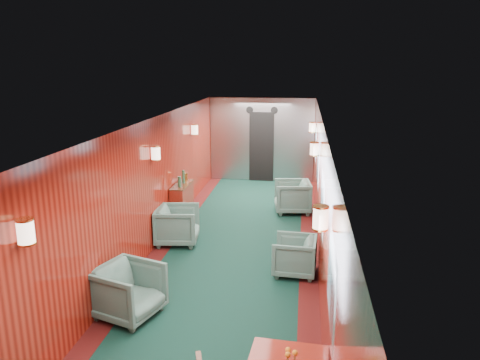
{
  "coord_description": "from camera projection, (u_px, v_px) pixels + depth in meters",
  "views": [
    {
      "loc": [
        1.2,
        -7.38,
        3.37
      ],
      "look_at": [
        0.0,
        1.31,
        1.15
      ],
      "focal_mm": 35.0,
      "sensor_mm": 36.0,
      "label": 1
    }
  ],
  "objects": [
    {
      "name": "armchair_left_near",
      "position": [
        129.0,
        291.0,
        6.31
      ],
      "size": [
        1.01,
        0.99,
        0.73
      ],
      "primitive_type": "imported",
      "rotation": [
        0.0,
        0.0,
        1.25
      ],
      "color": "#1A3E3A",
      "rests_on": "ground"
    },
    {
      "name": "bulkhead",
      "position": [
        262.0,
        140.0,
        13.46
      ],
      "size": [
        2.98,
        0.17,
        2.39
      ],
      "color": "#A6A8AD",
      "rests_on": "ground"
    },
    {
      "name": "credenza",
      "position": [
        182.0,
        203.0,
        10.01
      ],
      "size": [
        0.3,
        0.96,
        1.13
      ],
      "color": "maroon",
      "rests_on": "ground"
    },
    {
      "name": "windows_right",
      "position": [
        320.0,
        181.0,
        7.76
      ],
      "size": [
        0.02,
        8.6,
        0.8
      ],
      "color": "#B6B8BD",
      "rests_on": "ground"
    },
    {
      "name": "armchair_right_far",
      "position": [
        292.0,
        197.0,
        10.73
      ],
      "size": [
        0.9,
        0.88,
        0.74
      ],
      "primitive_type": "imported",
      "rotation": [
        0.0,
        0.0,
        -1.45
      ],
      "color": "#1A3E3A",
      "rests_on": "ground"
    },
    {
      "name": "armchair_right_near",
      "position": [
        294.0,
        256.0,
        7.59
      ],
      "size": [
        0.74,
        0.72,
        0.63
      ],
      "primitive_type": "imported",
      "rotation": [
        0.0,
        0.0,
        -1.64
      ],
      "color": "#1A3E3A",
      "rests_on": "ground"
    },
    {
      "name": "room",
      "position": [
        229.0,
        171.0,
        7.67
      ],
      "size": [
        12.0,
        12.1,
        2.4
      ],
      "color": "#0C2D23",
      "rests_on": "ground"
    },
    {
      "name": "armchair_left_far",
      "position": [
        177.0,
        225.0,
        8.88
      ],
      "size": [
        0.88,
        0.86,
        0.72
      ],
      "primitive_type": "imported",
      "rotation": [
        0.0,
        0.0,
        1.69
      ],
      "color": "#1A3E3A",
      "rests_on": "ground"
    },
    {
      "name": "wall_sconces",
      "position": [
        234.0,
        155.0,
        8.17
      ],
      "size": [
        2.97,
        7.97,
        0.25
      ],
      "color": "#FFE4C6",
      "rests_on": "ground"
    }
  ]
}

